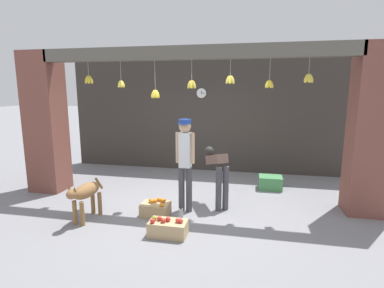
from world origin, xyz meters
TOP-DOWN VIEW (x-y plane):
  - ground_plane at (0.00, 0.00)m, footprint 60.00×60.00m
  - shop_back_wall at (0.00, 2.62)m, footprint 7.68×0.12m
  - shop_pillar_left at (-3.19, 0.30)m, footprint 0.70×0.60m
  - shop_pillar_right at (3.19, 0.30)m, footprint 0.70×0.60m
  - storefront_awning at (-0.01, 0.12)m, footprint 5.78×0.25m
  - dog at (-1.54, -1.01)m, footprint 0.32×0.89m
  - shopkeeper at (0.02, -0.29)m, footprint 0.34×0.28m
  - worker_stooping at (0.55, 0.09)m, footprint 0.54×0.76m
  - fruit_crate_oranges at (-0.46, -0.57)m, footprint 0.49×0.36m
  - fruit_crate_apples at (-0.04, -1.25)m, footprint 0.57×0.32m
  - produce_box_green at (1.60, 1.30)m, footprint 0.50×0.40m
  - water_bottle at (0.03, -0.68)m, footprint 0.07×0.07m
  - wall_clock at (-0.19, 2.54)m, footprint 0.27×0.03m

SIDE VIEW (x-z plane):
  - ground_plane at x=0.00m, z-range 0.00..0.00m
  - water_bottle at x=0.03m, z-range -0.01..0.22m
  - fruit_crate_oranges at x=-0.46m, z-range -0.02..0.26m
  - fruit_crate_apples at x=-0.04m, z-range -0.03..0.27m
  - produce_box_green at x=1.60m, z-range 0.00..0.29m
  - dog at x=-1.54m, z-range 0.13..0.82m
  - worker_stooping at x=0.55m, z-range 0.18..1.25m
  - shopkeeper at x=0.02m, z-range 0.16..1.84m
  - shop_back_wall at x=0.00m, z-range 0.00..2.96m
  - shop_pillar_left at x=-3.19m, z-range 0.00..2.96m
  - shop_pillar_right at x=3.19m, z-range 0.00..2.96m
  - wall_clock at x=-0.19m, z-range 1.95..2.22m
  - storefront_awning at x=-0.01m, z-range 2.34..3.28m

